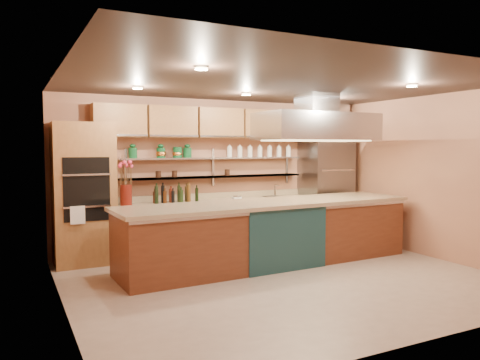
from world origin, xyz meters
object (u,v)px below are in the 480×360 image
island (270,233)px  flower_vase (126,195)px  refrigerator (326,189)px  copper_kettle (177,154)px  kitchen_scale (237,197)px  green_canister (177,152)px

island → flower_vase: bearing=144.6°
refrigerator → copper_kettle: size_ratio=12.23×
flower_vase → refrigerator: bearing=-0.1°
island → kitchen_scale: bearing=85.6°
copper_kettle → green_canister: bearing=0.0°
refrigerator → copper_kettle: bearing=175.8°
refrigerator → island: (-2.11, -1.31, -0.54)m
kitchen_scale → green_canister: bearing=155.9°
refrigerator → kitchen_scale: size_ratio=13.66×
kitchen_scale → green_canister: 1.39m
island → flower_vase: 2.49m
refrigerator → flower_vase: 4.13m
green_canister → refrigerator: bearing=-4.2°
island → kitchen_scale: size_ratio=32.04×
island → green_canister: bearing=121.6°
refrigerator → copper_kettle: (-3.15, 0.23, 0.73)m
island → green_canister: (-1.03, 1.54, 1.30)m
refrigerator → island: size_ratio=0.43×
island → flower_vase: flower_vase is taller
refrigerator → flower_vase: refrigerator is taller
kitchen_scale → copper_kettle: 1.38m
refrigerator → green_canister: bearing=175.8°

